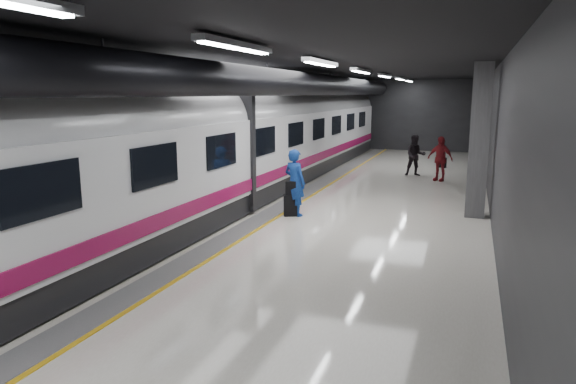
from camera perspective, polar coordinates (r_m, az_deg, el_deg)
The scene contains 9 objects.
ground at distance 15.06m, azimuth 2.37°, elevation -3.01°, with size 40.00×40.00×0.00m, color silver.
platform_hall at distance 15.62m, azimuth 2.52°, elevation 10.59°, with size 10.02×40.02×4.51m.
train at distance 15.97m, azimuth -8.81°, elevation 5.20°, with size 3.05×38.00×4.05m.
traveler_main at distance 15.29m, azimuth 0.76°, elevation 1.05°, with size 0.73×0.48×2.00m, color #1750B1.
suitcase_main at distance 15.36m, azimuth 0.27°, elevation -1.49°, with size 0.40×0.25×0.64m, color black.
shoulder_bag at distance 15.23m, azimuth 0.32°, elevation 0.44°, with size 0.31×0.17×0.42m, color black.
traveler_far_a at distance 23.55m, azimuth 13.96°, elevation 3.97°, with size 0.89×0.69×1.83m, color black.
traveler_far_b at distance 22.44m, azimuth 16.53°, elevation 3.57°, with size 1.10×0.46×1.87m, color maroon.
suitcase_far at distance 26.65m, azimuth 16.82°, elevation 3.13°, with size 0.33×0.21×0.48m, color black.
Camera 1 is at (4.35, -13.96, 3.61)m, focal length 32.00 mm.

